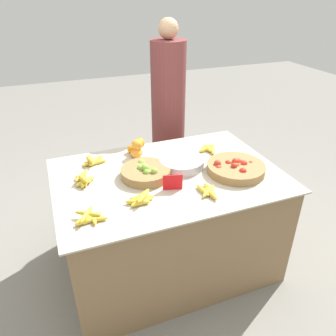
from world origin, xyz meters
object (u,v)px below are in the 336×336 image
(tomato_basket, at_px, (235,168))
(metal_bowl, at_px, (182,163))
(lime_bowl, at_px, (146,172))
(vendor_person, at_px, (168,122))
(price_sign, at_px, (173,182))

(tomato_basket, height_order, metal_bowl, tomato_basket)
(lime_bowl, height_order, tomato_basket, lime_bowl)
(tomato_basket, xyz_separation_m, vendor_person, (-0.09, 1.04, -0.04))
(metal_bowl, height_order, vendor_person, vendor_person)
(tomato_basket, xyz_separation_m, metal_bowl, (-0.31, 0.20, -0.00))
(lime_bowl, bearing_deg, metal_bowl, 8.33)
(lime_bowl, height_order, price_sign, price_sign)
(lime_bowl, xyz_separation_m, vendor_person, (0.50, 0.88, -0.04))
(price_sign, bearing_deg, tomato_basket, 21.45)
(lime_bowl, distance_m, vendor_person, 1.01)
(lime_bowl, relative_size, metal_bowl, 1.05)
(vendor_person, bearing_deg, tomato_basket, -85.04)
(metal_bowl, height_order, price_sign, price_sign)
(lime_bowl, height_order, vendor_person, vendor_person)
(lime_bowl, xyz_separation_m, tomato_basket, (0.59, -0.16, -0.00))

